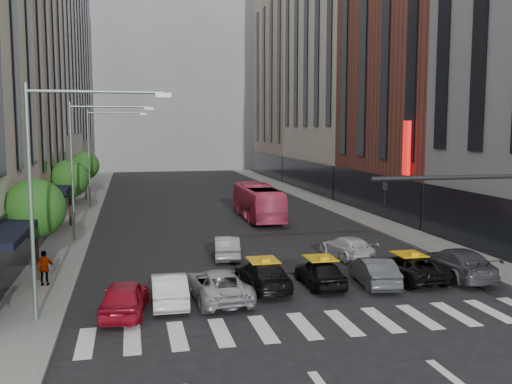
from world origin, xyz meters
TOP-DOWN VIEW (x-y plane):
  - ground at (0.00, 0.00)m, footprint 160.00×160.00m
  - sidewalk_left at (-11.50, 30.00)m, footprint 3.00×96.00m
  - sidewalk_right at (11.50, 30.00)m, footprint 3.00×96.00m
  - building_left_c at (-17.00, 46.00)m, footprint 8.00×20.00m
  - building_left_d at (-17.00, 65.00)m, footprint 8.00×18.00m
  - building_right_b at (17.00, 27.00)m, footprint 8.00×18.00m
  - building_right_c at (17.00, 46.00)m, footprint 8.00×20.00m
  - building_right_d at (17.00, 65.00)m, footprint 8.00×18.00m
  - building_far at (0.00, 85.00)m, footprint 30.00×10.00m
  - tree_near at (-11.80, 10.00)m, footprint 2.88×2.88m
  - tree_mid at (-11.80, 26.00)m, footprint 2.88×2.88m
  - tree_far at (-11.80, 42.00)m, footprint 2.88×2.88m
  - streetlamp_near at (-10.04, 4.00)m, footprint 5.38×0.25m
  - streetlamp_mid at (-10.04, 20.00)m, footprint 5.38×0.25m
  - streetlamp_far at (-10.04, 36.00)m, footprint 5.38×0.25m
  - liberty_sign at (12.60, 20.00)m, footprint 0.30×0.70m
  - car_red at (-7.66, 4.31)m, footprint 2.22×4.39m
  - car_white_front at (-5.84, 5.29)m, footprint 1.48×4.17m
  - car_silver at (-3.72, 5.45)m, footprint 2.69×5.09m
  - taxi_left at (-1.39, 6.68)m, footprint 2.09×4.75m
  - taxi_center at (1.35, 6.50)m, footprint 1.62×3.98m
  - car_grey_mid at (3.92, 6.18)m, footprint 1.93×4.32m
  - taxi_right at (6.00, 6.65)m, footprint 2.41×4.75m
  - car_grey_curb at (8.51, 6.49)m, footprint 2.31×5.28m
  - car_row2_left at (-2.00, 13.27)m, footprint 1.86×4.11m
  - car_row2_right at (4.79, 11.81)m, footprint 2.34×4.56m
  - bus at (2.86, 26.57)m, footprint 2.52×10.28m
  - pedestrian_far at (-11.33, 8.95)m, footprint 0.99×0.46m

SIDE VIEW (x-z plane):
  - ground at x=0.00m, z-range 0.00..0.00m
  - sidewalk_left at x=-11.50m, z-range 0.00..0.15m
  - sidewalk_right at x=11.50m, z-range 0.00..0.15m
  - car_row2_right at x=4.79m, z-range 0.00..1.27m
  - taxi_right at x=6.00m, z-range 0.00..1.28m
  - car_row2_left at x=-2.00m, z-range 0.00..1.31m
  - taxi_center at x=1.35m, z-range 0.00..1.35m
  - taxi_left at x=-1.39m, z-range 0.00..1.36m
  - car_silver at x=-3.72m, z-range 0.00..1.36m
  - car_white_front at x=-5.84m, z-range 0.00..1.37m
  - car_grey_mid at x=3.92m, z-range 0.00..1.38m
  - car_red at x=-7.66m, z-range 0.00..1.44m
  - car_grey_curb at x=8.51m, z-range 0.00..1.51m
  - pedestrian_far at x=-11.33m, z-range 0.15..1.80m
  - bus at x=2.86m, z-range 0.00..2.86m
  - tree_near at x=-11.80m, z-range 1.18..6.13m
  - tree_mid at x=-11.80m, z-range 1.18..6.13m
  - tree_far at x=-11.80m, z-range 1.18..6.13m
  - streetlamp_near at x=-10.04m, z-range 1.40..10.40m
  - streetlamp_mid at x=-10.04m, z-range 1.40..10.40m
  - streetlamp_far at x=-10.04m, z-range 1.40..10.40m
  - liberty_sign at x=12.60m, z-range 4.00..8.00m
  - building_right_b at x=17.00m, z-range 0.00..26.00m
  - building_right_d at x=17.00m, z-range 0.00..28.00m
  - building_left_d at x=-17.00m, z-range 0.00..30.00m
  - building_left_c at x=-17.00m, z-range 0.00..36.00m
  - building_far at x=0.00m, z-range 0.00..36.00m
  - building_right_c at x=17.00m, z-range 0.00..40.00m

